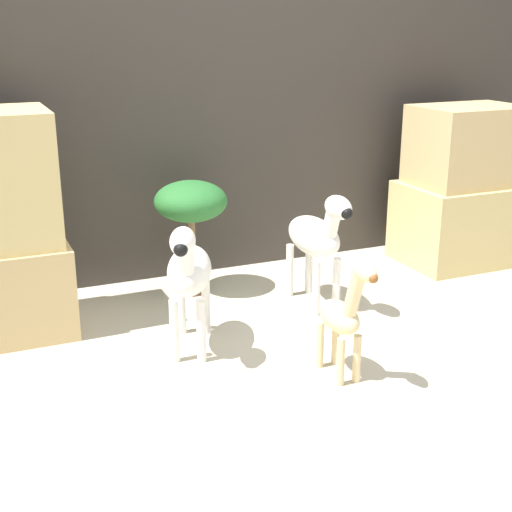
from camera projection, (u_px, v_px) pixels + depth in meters
ground_plane at (368, 384)px, 2.98m from camera, size 14.00×14.00×0.00m
wall_back at (223, 84)px, 4.07m from camera, size 6.40×0.08×2.20m
rock_pillar_right at (464, 191)px, 4.38m from camera, size 0.74×0.54×0.97m
zebra_right at (317, 236)px, 3.68m from camera, size 0.20×0.57×0.64m
zebra_left at (189, 271)px, 3.17m from camera, size 0.36×0.57×0.64m
giraffe_figurine at (344, 314)px, 2.94m from camera, size 0.13×0.39×0.56m
potted_palm_front at (191, 205)px, 3.81m from camera, size 0.39×0.39×0.64m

